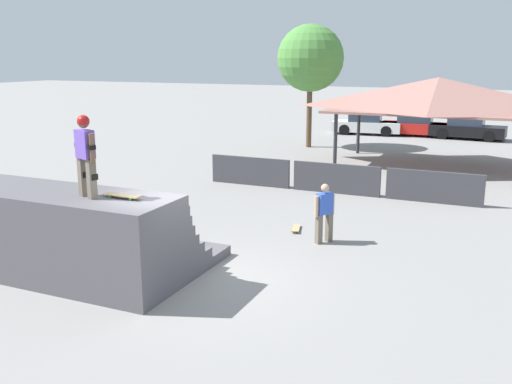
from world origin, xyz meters
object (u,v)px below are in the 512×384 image
(skateboard_on_ground, at_px, (296,228))
(skateboard_on_deck, at_px, (124,196))
(tree_beside_pavilion, at_px, (310,58))
(parked_car_white, at_px, (366,124))
(skater_on_deck, at_px, (85,151))
(bystander_walking, at_px, (324,210))
(parked_car_red, at_px, (416,126))
(parked_car_black, at_px, (467,129))

(skateboard_on_ground, bearing_deg, skateboard_on_deck, -34.76)
(tree_beside_pavilion, distance_m, parked_car_white, 7.60)
(parked_car_white, bearing_deg, skater_on_deck, -95.18)
(bystander_walking, xyz_separation_m, parked_car_white, (-3.93, 21.29, -0.26))
(parked_car_red, bearing_deg, skateboard_on_ground, -90.82)
(skater_on_deck, bearing_deg, parked_car_white, 112.17)
(bystander_walking, bearing_deg, skater_on_deck, -2.52)
(parked_car_white, relative_size, parked_car_black, 1.00)
(skater_on_deck, relative_size, parked_car_red, 0.39)
(skater_on_deck, bearing_deg, parked_car_black, 99.60)
(tree_beside_pavilion, relative_size, parked_car_white, 1.49)
(bystander_walking, distance_m, tree_beside_pavilion, 16.44)
(skateboard_on_ground, height_order, parked_car_red, parked_car_red)
(parked_car_black, bearing_deg, skateboard_on_deck, -96.20)
(skateboard_on_deck, distance_m, parked_car_red, 26.44)
(tree_beside_pavilion, bearing_deg, bystander_walking, -69.77)
(skateboard_on_ground, relative_size, parked_car_red, 0.19)
(parked_car_white, bearing_deg, skateboard_on_deck, -93.58)
(skateboard_on_deck, height_order, skateboard_on_ground, skateboard_on_deck)
(skateboard_on_ground, distance_m, parked_car_black, 21.11)
(bystander_walking, bearing_deg, skateboard_on_ground, -90.07)
(skateboard_on_deck, xyz_separation_m, parked_car_red, (1.79, 26.34, -1.37))
(skater_on_deck, xyz_separation_m, skateboard_on_deck, (0.72, 0.20, -0.89))
(tree_beside_pavilion, distance_m, parked_car_red, 9.09)
(parked_car_white, bearing_deg, bystander_walking, -85.63)
(parked_car_white, height_order, parked_car_red, same)
(skateboard_on_deck, relative_size, parked_car_black, 0.20)
(bystander_walking, distance_m, parked_car_white, 21.65)
(skater_on_deck, relative_size, skateboard_on_deck, 1.95)
(parked_car_white, height_order, parked_car_black, same)
(tree_beside_pavilion, bearing_deg, skateboard_on_deck, -82.02)
(skateboard_on_deck, relative_size, tree_beside_pavilion, 0.13)
(skater_on_deck, distance_m, bystander_walking, 6.21)
(skater_on_deck, bearing_deg, skateboard_on_deck, 36.61)
(skater_on_deck, bearing_deg, tree_beside_pavilion, 117.11)
(tree_beside_pavilion, bearing_deg, parked_car_red, 56.34)
(skater_on_deck, xyz_separation_m, parked_car_red, (2.51, 26.54, -2.27))
(skater_on_deck, height_order, bystander_walking, skater_on_deck)
(skater_on_deck, distance_m, parked_car_white, 26.11)
(parked_car_black, bearing_deg, skateboard_on_ground, -93.93)
(bystander_walking, bearing_deg, tree_beside_pavilion, -125.55)
(skateboard_on_deck, distance_m, parked_car_black, 26.56)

